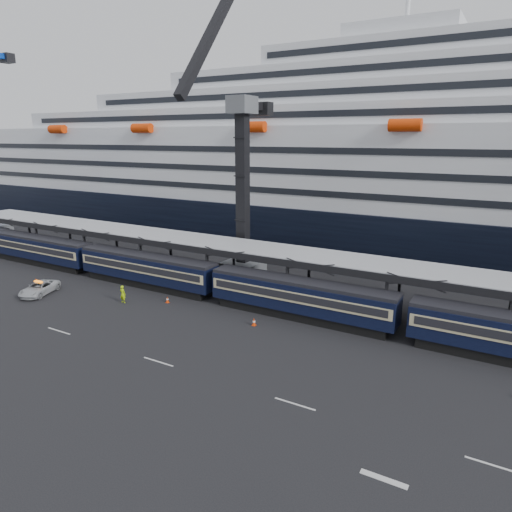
# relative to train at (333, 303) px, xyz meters

# --- Properties ---
(ground) EXTENTS (260.00, 260.00, 0.00)m
(ground) POSITION_rel_train_xyz_m (4.65, -10.00, -2.20)
(ground) COLOR black
(ground) RESTS_ON ground
(lane_markings) EXTENTS (111.00, 4.27, 0.02)m
(lane_markings) POSITION_rel_train_xyz_m (12.80, -15.23, -2.19)
(lane_markings) COLOR beige
(lane_markings) RESTS_ON ground
(train) EXTENTS (133.05, 3.00, 4.05)m
(train) POSITION_rel_train_xyz_m (0.00, 0.00, 0.00)
(train) COLOR black
(train) RESTS_ON ground
(canopy) EXTENTS (130.00, 6.25, 5.53)m
(canopy) POSITION_rel_train_xyz_m (4.65, 4.00, 3.05)
(canopy) COLOR #999BA1
(canopy) RESTS_ON ground
(cruise_ship) EXTENTS (214.09, 28.84, 34.00)m
(cruise_ship) POSITION_rel_train_xyz_m (3.57, 35.99, 10.14)
(cruise_ship) COLOR black
(cruise_ship) RESTS_ON ground
(crane_dark_near) EXTENTS (4.50, 17.75, 35.08)m
(crane_dark_near) POSITION_rel_train_xyz_m (-15.35, 8.59, 9.73)
(crane_dark_near) COLOR #4F5357
(crane_dark_near) RESTS_ON ground
(pickup_truck) EXTENTS (3.89, 5.65, 1.44)m
(pickup_truck) POSITION_rel_train_xyz_m (-31.96, -8.37, -1.48)
(pickup_truck) COLOR #ABAEB2
(pickup_truck) RESTS_ON ground
(worker) EXTENTS (0.71, 0.47, 1.94)m
(worker) POSITION_rel_train_xyz_m (-21.70, -5.60, -1.23)
(worker) COLOR #A9D80B
(worker) RESTS_ON ground
(traffic_cone_b) EXTENTS (0.42, 0.42, 0.83)m
(traffic_cone_b) POSITION_rel_train_xyz_m (-35.44, -6.35, -1.79)
(traffic_cone_b) COLOR red
(traffic_cone_b) RESTS_ON ground
(traffic_cone_c) EXTENTS (0.35, 0.35, 0.71)m
(traffic_cone_c) POSITION_rel_train_xyz_m (-17.54, -3.22, -1.85)
(traffic_cone_c) COLOR red
(traffic_cone_c) RESTS_ON ground
(traffic_cone_d) EXTENTS (0.38, 0.38, 0.76)m
(traffic_cone_d) POSITION_rel_train_xyz_m (-6.32, -3.93, -1.83)
(traffic_cone_d) COLOR red
(traffic_cone_d) RESTS_ON ground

